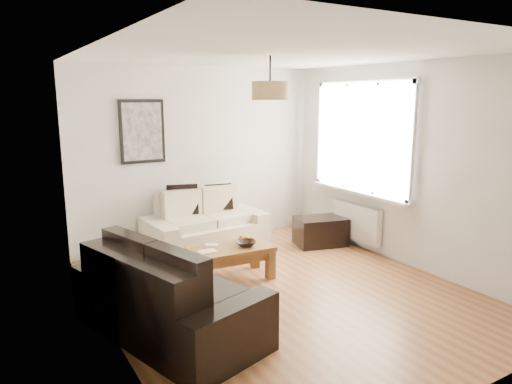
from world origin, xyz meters
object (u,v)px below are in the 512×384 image
ottoman (321,231)px  loveseat_cream (206,223)px  coffee_table (231,263)px  sofa_leather (168,291)px

ottoman → loveseat_cream: bearing=158.7°
loveseat_cream → coffee_table: 1.15m
loveseat_cream → coffee_table: bearing=-103.2°
sofa_leather → ottoman: 3.20m
sofa_leather → coffee_table: (1.12, 0.88, -0.21)m
loveseat_cream → ottoman: size_ratio=2.28×
loveseat_cream → sofa_leather: (-1.30, -2.00, -0.00)m
sofa_leather → coffee_table: sofa_leather is taller
loveseat_cream → ottoman: bearing=-25.4°
coffee_table → ottoman: (1.76, 0.50, 0.01)m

